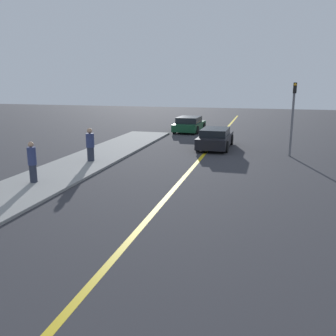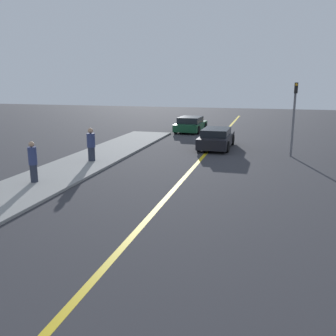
{
  "view_description": "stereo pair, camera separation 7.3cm",
  "coord_description": "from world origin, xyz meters",
  "px_view_note": "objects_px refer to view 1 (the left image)",
  "views": [
    {
      "loc": [
        3.28,
        3.53,
        4.08
      ],
      "look_at": [
        0.23,
        15.13,
        1.25
      ],
      "focal_mm": 40.0,
      "sensor_mm": 36.0,
      "label": 1
    },
    {
      "loc": [
        3.35,
        3.54,
        4.08
      ],
      "look_at": [
        0.23,
        15.13,
        1.25
      ],
      "focal_mm": 40.0,
      "sensor_mm": 36.0,
      "label": 2
    }
  ],
  "objects_px": {
    "car_far_distant": "(189,124)",
    "pedestrian_far_standing": "(90,145)",
    "car_ahead_center": "(215,138)",
    "pedestrian_mid_group": "(32,162)",
    "traffic_light": "(293,112)"
  },
  "relations": [
    {
      "from": "car_far_distant",
      "to": "traffic_light",
      "type": "xyz_separation_m",
      "value": [
        7.32,
        -8.41,
        1.84
      ]
    },
    {
      "from": "car_ahead_center",
      "to": "pedestrian_far_standing",
      "type": "xyz_separation_m",
      "value": [
        -5.48,
        -5.82,
        0.32
      ]
    },
    {
      "from": "car_far_distant",
      "to": "pedestrian_mid_group",
      "type": "height_order",
      "value": "pedestrian_mid_group"
    },
    {
      "from": "car_far_distant",
      "to": "pedestrian_far_standing",
      "type": "relative_size",
      "value": 2.47
    },
    {
      "from": "car_ahead_center",
      "to": "pedestrian_mid_group",
      "type": "bearing_deg",
      "value": -119.61
    },
    {
      "from": "car_ahead_center",
      "to": "traffic_light",
      "type": "bearing_deg",
      "value": -19.3
    },
    {
      "from": "car_ahead_center",
      "to": "car_far_distant",
      "type": "relative_size",
      "value": 1.06
    },
    {
      "from": "pedestrian_far_standing",
      "to": "pedestrian_mid_group",
      "type": "bearing_deg",
      "value": -95.37
    },
    {
      "from": "pedestrian_far_standing",
      "to": "car_far_distant",
      "type": "bearing_deg",
      "value": 79.01
    },
    {
      "from": "pedestrian_far_standing",
      "to": "traffic_light",
      "type": "height_order",
      "value": "traffic_light"
    },
    {
      "from": "car_ahead_center",
      "to": "pedestrian_far_standing",
      "type": "bearing_deg",
      "value": -132.66
    },
    {
      "from": "pedestrian_mid_group",
      "to": "traffic_light",
      "type": "xyz_separation_m",
      "value": [
        10.19,
        8.53,
        1.51
      ]
    },
    {
      "from": "pedestrian_mid_group",
      "to": "pedestrian_far_standing",
      "type": "height_order",
      "value": "pedestrian_far_standing"
    },
    {
      "from": "car_far_distant",
      "to": "traffic_light",
      "type": "distance_m",
      "value": 11.3
    },
    {
      "from": "traffic_light",
      "to": "car_far_distant",
      "type": "bearing_deg",
      "value": 131.05
    }
  ]
}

